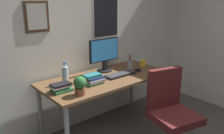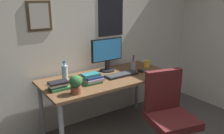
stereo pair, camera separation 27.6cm
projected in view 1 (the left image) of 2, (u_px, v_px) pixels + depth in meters
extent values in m
cube|color=silver|center=(67.00, 30.00, 2.90)|extent=(4.40, 0.08, 2.60)
cube|color=#4C3823|center=(37.00, 17.00, 2.57)|extent=(0.28, 0.02, 0.34)
cube|color=beige|center=(37.00, 17.00, 2.56)|extent=(0.22, 0.00, 0.28)
cube|color=black|center=(106.00, 15.00, 3.19)|extent=(0.40, 0.01, 0.56)
cube|color=brown|center=(107.00, 78.00, 2.88)|extent=(1.63, 0.75, 0.03)
cylinder|color=#9EA0A5|center=(164.00, 98.00, 3.23)|extent=(0.05, 0.05, 0.72)
cylinder|color=#9EA0A5|center=(40.00, 115.00, 2.75)|extent=(0.05, 0.05, 0.72)
cylinder|color=#9EA0A5|center=(131.00, 85.00, 3.69)|extent=(0.05, 0.05, 0.72)
cube|color=#591E1E|center=(175.00, 117.00, 2.51)|extent=(0.56, 0.56, 0.08)
cube|color=#591E1E|center=(164.00, 88.00, 2.60)|extent=(0.42, 0.17, 0.45)
cylinder|color=black|center=(105.00, 70.00, 3.12)|extent=(0.20, 0.20, 0.01)
cube|color=black|center=(105.00, 65.00, 3.10)|extent=(0.05, 0.04, 0.12)
cube|color=black|center=(104.00, 50.00, 3.05)|extent=(0.46, 0.02, 0.30)
cube|color=#338CD8|center=(105.00, 50.00, 3.03)|extent=(0.43, 0.00, 0.27)
cube|color=black|center=(120.00, 75.00, 2.93)|extent=(0.43, 0.15, 0.02)
cube|color=#38383A|center=(120.00, 74.00, 2.93)|extent=(0.41, 0.13, 0.00)
ellipsoid|color=black|center=(138.00, 70.00, 3.11)|extent=(0.06, 0.11, 0.04)
cylinder|color=silver|center=(65.00, 75.00, 2.62)|extent=(0.07, 0.07, 0.20)
cylinder|color=silver|center=(65.00, 65.00, 2.59)|extent=(0.03, 0.03, 0.04)
cylinder|color=#2659B2|center=(64.00, 63.00, 2.58)|extent=(0.03, 0.03, 0.01)
cylinder|color=yellow|center=(143.00, 63.00, 3.33)|extent=(0.09, 0.09, 0.09)
torus|color=yellow|center=(145.00, 62.00, 3.36)|extent=(0.05, 0.01, 0.05)
cylinder|color=brown|center=(80.00, 91.00, 2.34)|extent=(0.11, 0.11, 0.07)
sphere|color=#2D6B33|center=(80.00, 83.00, 2.31)|extent=(0.13, 0.13, 0.13)
ellipsoid|color=#287A38|center=(76.00, 81.00, 2.31)|extent=(0.07, 0.08, 0.02)
ellipsoid|color=#287A38|center=(81.00, 79.00, 2.34)|extent=(0.07, 0.08, 0.02)
ellipsoid|color=#287A38|center=(79.00, 83.00, 2.27)|extent=(0.08, 0.07, 0.02)
cylinder|color=#9EA0A5|center=(130.00, 65.00, 3.22)|extent=(0.07, 0.07, 0.09)
cylinder|color=#263FBF|center=(129.00, 59.00, 3.20)|extent=(0.01, 0.01, 0.13)
cylinder|color=red|center=(130.00, 60.00, 3.19)|extent=(0.01, 0.01, 0.13)
cylinder|color=black|center=(130.00, 59.00, 3.21)|extent=(0.01, 0.01, 0.13)
cylinder|color=#9EA0A5|center=(130.00, 59.00, 3.20)|extent=(0.01, 0.03, 0.14)
cylinder|color=#9EA0A5|center=(129.00, 59.00, 3.19)|extent=(0.01, 0.02, 0.14)
cube|color=#33723F|center=(93.00, 83.00, 2.64)|extent=(0.21, 0.13, 0.02)
cube|color=gray|center=(95.00, 80.00, 2.64)|extent=(0.21, 0.15, 0.03)
cube|color=navy|center=(95.00, 78.00, 2.64)|extent=(0.20, 0.11, 0.02)
cube|color=#26727A|center=(92.00, 76.00, 2.62)|extent=(0.20, 0.12, 0.03)
cube|color=#33723F|center=(62.00, 90.00, 2.43)|extent=(0.21, 0.13, 0.03)
cube|color=#26727A|center=(60.00, 87.00, 2.43)|extent=(0.16, 0.13, 0.02)
cube|color=silver|center=(61.00, 86.00, 2.40)|extent=(0.20, 0.11, 0.02)
cube|color=black|center=(61.00, 84.00, 2.41)|extent=(0.21, 0.13, 0.02)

